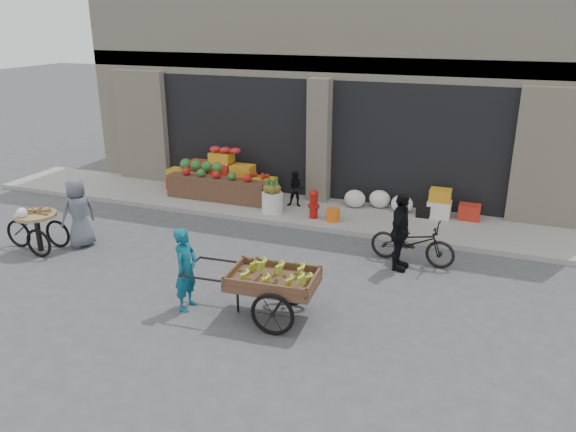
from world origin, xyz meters
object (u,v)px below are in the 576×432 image
at_px(banana_cart, 270,277).
at_px(vendor_woman, 186,269).
at_px(seated_person, 296,189).
at_px(bicycle, 413,242).
at_px(cyclist, 400,232).
at_px(pineapple_bin, 272,202).
at_px(fire_hydrant, 314,203).
at_px(tricycle_cart, 37,226).
at_px(orange_bucket, 333,215).
at_px(vendor_grey, 78,213).

distance_m(banana_cart, vendor_woman, 1.46).
distance_m(seated_person, bicycle, 3.96).
height_order(bicycle, cyclist, cyclist).
relative_size(seated_person, banana_cart, 0.37).
relative_size(vendor_woman, bicycle, 0.85).
bearing_deg(pineapple_bin, fire_hydrant, -2.60).
bearing_deg(bicycle, banana_cart, 154.52).
bearing_deg(pineapple_bin, tricycle_cart, -135.33).
bearing_deg(orange_bucket, cyclist, -44.45).
height_order(seated_person, cyclist, cyclist).
height_order(seated_person, bicycle, seated_person).
bearing_deg(fire_hydrant, cyclist, -38.59).
distance_m(pineapple_bin, bicycle, 4.03).
distance_m(vendor_woman, cyclist, 4.21).
xyz_separation_m(fire_hydrant, vendor_woman, (-0.67, -4.78, 0.23)).
bearing_deg(banana_cart, seated_person, 101.88).
bearing_deg(vendor_woman, banana_cart, -81.93).
height_order(fire_hydrant, orange_bucket, fire_hydrant).
bearing_deg(bicycle, cyclist, 158.90).
distance_m(pineapple_bin, tricycle_cart, 5.38).
height_order(fire_hydrant, seated_person, seated_person).
bearing_deg(banana_cart, cyclist, 54.57).
bearing_deg(pineapple_bin, vendor_woman, -84.97).
height_order(banana_cart, bicycle, banana_cart).
bearing_deg(tricycle_cart, seated_person, 45.07).
distance_m(banana_cart, bicycle, 3.58).
relative_size(bicycle, cyclist, 1.09).
relative_size(pineapple_bin, bicycle, 0.30).
relative_size(vendor_grey, bicycle, 0.89).
relative_size(vendor_grey, cyclist, 0.97).
height_order(orange_bucket, seated_person, seated_person).
relative_size(orange_bucket, bicycle, 0.19).
bearing_deg(fire_hydrant, pineapple_bin, 177.40).
distance_m(vendor_grey, cyclist, 6.78).
relative_size(seated_person, vendor_woman, 0.64).
bearing_deg(seated_person, fire_hydrant, -52.88).
bearing_deg(cyclist, tricycle_cart, 109.32).
relative_size(pineapple_bin, fire_hydrant, 0.73).
bearing_deg(cyclist, seated_person, 55.86).
xyz_separation_m(banana_cart, cyclist, (1.63, 2.66, 0.05)).
bearing_deg(vendor_grey, bicycle, 128.56).
relative_size(fire_hydrant, seated_person, 0.76).
bearing_deg(vendor_grey, orange_bucket, 148.34).
bearing_deg(pineapple_bin, bicycle, -22.96).
relative_size(pineapple_bin, seated_person, 0.56).
bearing_deg(banana_cart, vendor_woman, -175.84).
bearing_deg(vendor_woman, pineapple_bin, 5.08).
bearing_deg(bicycle, tricycle_cart, 111.80).
bearing_deg(seated_person, pineapple_bin, -133.69).
bearing_deg(orange_bucket, tricycle_cart, -145.85).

